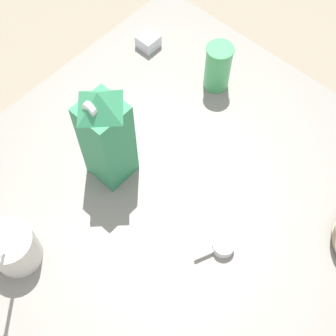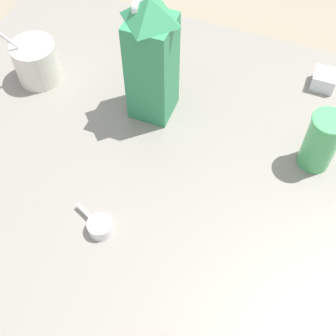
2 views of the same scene
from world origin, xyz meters
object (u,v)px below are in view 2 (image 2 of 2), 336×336
(yogurt_tub, at_px, (36,60))
(drinking_cup, at_px, (321,141))
(milk_carton, at_px, (152,60))
(spice_jar, at_px, (324,80))

(yogurt_tub, height_order, drinking_cup, yogurt_tub)
(milk_carton, relative_size, yogurt_tub, 1.44)
(milk_carton, bearing_deg, drinking_cup, 87.37)
(yogurt_tub, distance_m, spice_jar, 0.71)
(yogurt_tub, distance_m, drinking_cup, 0.69)
(milk_carton, xyz_separation_m, yogurt_tub, (0.01, -0.30, -0.10))
(milk_carton, xyz_separation_m, spice_jar, (-0.22, 0.36, -0.14))
(milk_carton, relative_size, drinking_cup, 2.16)
(milk_carton, distance_m, yogurt_tub, 0.32)
(yogurt_tub, xyz_separation_m, drinking_cup, (0.01, 0.69, 0.02))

